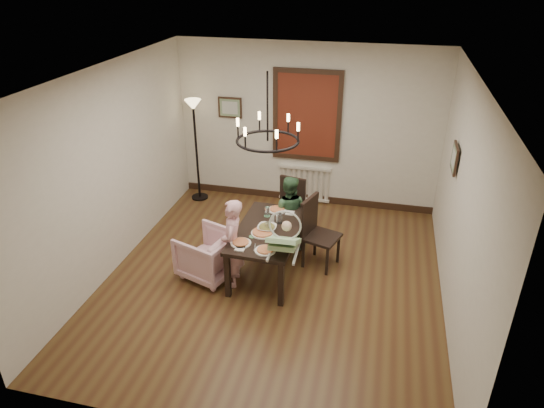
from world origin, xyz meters
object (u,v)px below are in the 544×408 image
at_px(chair_far, 287,210).
at_px(drinking_glass, 268,227).
at_px(dining_table, 268,234).
at_px(elderly_woman, 232,250).
at_px(chair_right, 322,233).
at_px(seated_man, 288,218).
at_px(floor_lamp, 197,152).
at_px(armchair, 208,254).
at_px(baby_bouncer, 284,239).

distance_m(chair_far, drinking_glass, 1.10).
distance_m(dining_table, chair_far, 1.00).
xyz_separation_m(chair_far, elderly_woman, (-0.46, -1.35, 0.03)).
xyz_separation_m(chair_right, seated_man, (-0.57, 0.41, -0.04)).
xyz_separation_m(chair_far, floor_lamp, (-1.86, 1.00, 0.42)).
bearing_deg(armchair, seated_man, 156.86).
bearing_deg(chair_right, elderly_woman, 140.93).
xyz_separation_m(dining_table, floor_lamp, (-1.79, 1.98, 0.29)).
bearing_deg(elderly_woman, chair_far, 152.51).
xyz_separation_m(chair_right, baby_bouncer, (-0.36, -0.86, 0.37)).
bearing_deg(chair_right, drinking_glass, 139.27).
relative_size(dining_table, armchair, 2.08).
distance_m(dining_table, seated_man, 0.77).
height_order(chair_right, armchair, chair_right).
relative_size(baby_bouncer, floor_lamp, 0.33).
distance_m(armchair, seated_man, 1.37).
distance_m(dining_table, drinking_glass, 0.17).
bearing_deg(armchair, dining_table, 127.64).
xyz_separation_m(dining_table, baby_bouncer, (0.33, -0.52, 0.28)).
bearing_deg(drinking_glass, seated_man, 82.25).
height_order(chair_far, elderly_woman, elderly_woman).
relative_size(drinking_glass, floor_lamp, 0.08).
bearing_deg(drinking_glass, chair_right, 31.38).
relative_size(armchair, elderly_woman, 0.70).
distance_m(seated_man, baby_bouncer, 1.34).
xyz_separation_m(chair_right, elderly_woman, (-1.09, -0.71, -0.00)).
height_order(dining_table, chair_far, chair_far).
bearing_deg(baby_bouncer, floor_lamp, 128.03).
distance_m(seated_man, floor_lamp, 2.32).
height_order(dining_table, drinking_glass, drinking_glass).
bearing_deg(seated_man, drinking_glass, 80.25).
xyz_separation_m(seated_man, drinking_glass, (-0.11, -0.82, 0.28)).
height_order(chair_far, chair_right, chair_right).
bearing_deg(chair_far, armchair, -112.07).
distance_m(baby_bouncer, floor_lamp, 3.28).
xyz_separation_m(dining_table, chair_right, (0.69, 0.34, -0.09)).
height_order(elderly_woman, floor_lamp, floor_lamp).
xyz_separation_m(seated_man, baby_bouncer, (0.20, -1.26, 0.41)).
relative_size(armchair, baby_bouncer, 1.22).
distance_m(chair_far, armchair, 1.52).
height_order(seated_man, floor_lamp, floor_lamp).
xyz_separation_m(dining_table, elderly_woman, (-0.39, -0.37, -0.09)).
xyz_separation_m(chair_right, floor_lamp, (-2.49, 1.64, 0.38)).
bearing_deg(drinking_glass, elderly_woman, -144.37).
relative_size(dining_table, baby_bouncer, 2.53).
relative_size(dining_table, seated_man, 1.57).
bearing_deg(chair_right, dining_table, 133.96).
xyz_separation_m(elderly_woman, drinking_glass, (0.41, 0.30, 0.24)).
bearing_deg(chair_right, seated_man, 72.12).
relative_size(chair_right, seated_man, 1.09).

